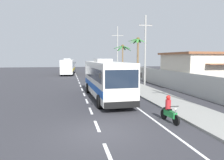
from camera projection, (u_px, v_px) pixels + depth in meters
name	position (u px, v px, depth m)	size (l,w,h in m)	color
ground_plane	(100.00, 133.00, 10.89)	(160.00, 160.00, 0.00)	#303035
sidewalk_kerb	(153.00, 94.00, 21.95)	(3.20, 90.00, 0.14)	gray
lane_markings	(101.00, 90.00, 25.38)	(3.70, 71.00, 0.01)	white
boundary_wall	(170.00, 80.00, 26.47)	(0.24, 60.00, 2.20)	#B2B2AD
coach_bus_foreground	(106.00, 78.00, 20.15)	(3.22, 11.52, 3.66)	silver
coach_bus_far_lane	(68.00, 66.00, 49.37)	(3.51, 12.63, 3.57)	white
motorcycle_beside_bus	(169.00, 111.00, 12.77)	(0.56, 1.96, 1.56)	black
utility_pole_mid	(145.00, 49.00, 29.78)	(1.92, 0.24, 9.49)	#9E9E99
utility_pole_far	(117.00, 50.00, 46.49)	(2.51, 0.24, 10.37)	#9E9E99
palm_nearest	(123.00, 53.00, 40.19)	(3.57, 3.22, 6.19)	brown
palm_second	(138.00, 50.00, 34.92)	(3.07, 2.90, 7.03)	brown
roadside_building	(216.00, 70.00, 26.87)	(12.01, 8.35, 4.40)	beige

